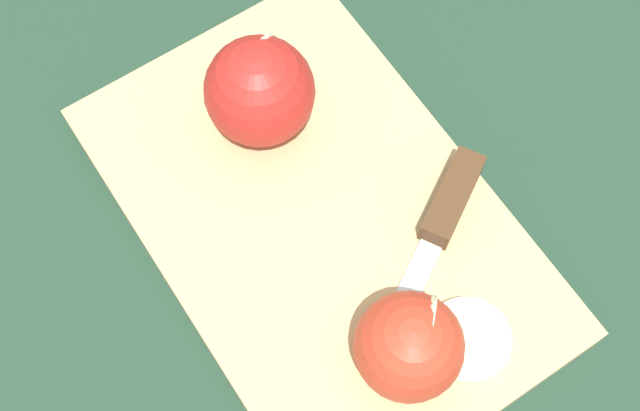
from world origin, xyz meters
name	(u,v)px	position (x,y,z in m)	size (l,w,h in m)	color
ground_plane	(320,227)	(0.00, 0.00, 0.00)	(4.00, 4.00, 0.00)	#1E3828
cutting_board	(320,222)	(0.00, 0.00, 0.01)	(0.39, 0.27, 0.02)	tan
apple_half_left	(263,90)	(-0.09, 0.00, 0.06)	(0.08, 0.08, 0.08)	red
apple_half_right	(413,345)	(0.12, 0.00, 0.06)	(0.07, 0.07, 0.07)	red
knife	(447,210)	(0.04, 0.08, 0.03)	(0.11, 0.15, 0.02)	silver
apple_slice	(468,340)	(0.13, 0.04, 0.03)	(0.06, 0.06, 0.01)	beige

